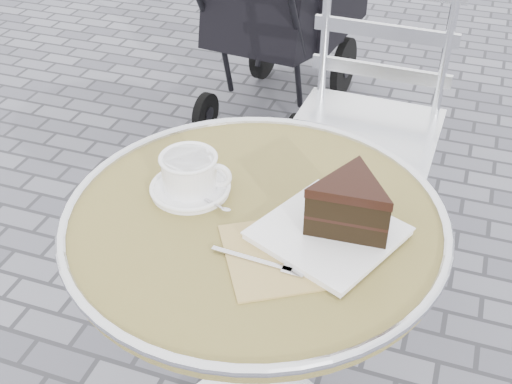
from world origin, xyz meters
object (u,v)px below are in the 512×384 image
(cappuccino_set, at_px, (190,176))
(baby_stroller, at_px, (285,10))
(cake_plate_set, at_px, (343,212))
(cafe_table, at_px, (255,280))
(bistro_chair, at_px, (374,89))

(cappuccino_set, relative_size, baby_stroller, 0.17)
(cake_plate_set, height_order, baby_stroller, baby_stroller)
(cake_plate_set, bearing_deg, cappuccino_set, -163.13)
(cake_plate_set, bearing_deg, baby_stroller, 133.62)
(cafe_table, height_order, cappuccino_set, cappuccino_set)
(cappuccino_set, height_order, bistro_chair, bistro_chair)
(cappuccino_set, distance_m, bistro_chair, 0.87)
(cake_plate_set, distance_m, bistro_chair, 0.89)
(baby_stroller, bearing_deg, cafe_table, -68.32)
(cappuccino_set, bearing_deg, bistro_chair, 67.33)
(cappuccino_set, xyz_separation_m, bistro_chair, (0.21, 0.82, -0.18))
(bistro_chair, bearing_deg, cafe_table, -93.28)
(cafe_table, relative_size, cappuccino_set, 4.27)
(cafe_table, relative_size, cake_plate_set, 2.15)
(cake_plate_set, xyz_separation_m, baby_stroller, (-0.62, 1.70, -0.32))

